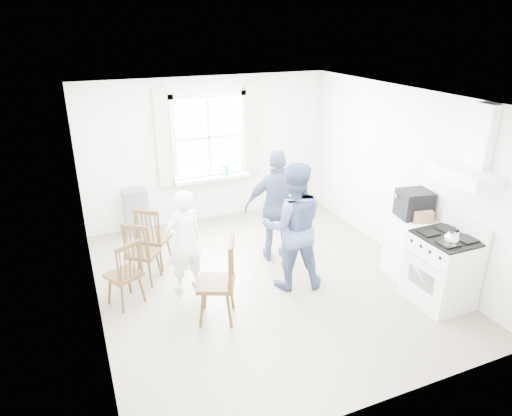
{
  "coord_description": "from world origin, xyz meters",
  "views": [
    {
      "loc": [
        -2.31,
        -5.17,
        3.46
      ],
      "look_at": [
        -0.05,
        0.2,
        1.06
      ],
      "focal_mm": 32.0,
      "sensor_mm": 36.0,
      "label": 1
    }
  ],
  "objects_px": {
    "person_left": "(184,241)",
    "stereo_stack": "(414,204)",
    "low_cabinet": "(409,247)",
    "gas_stove": "(442,269)",
    "windsor_chair_a": "(127,268)",
    "person_right": "(278,207)",
    "person_mid": "(293,226)",
    "windsor_chair_c": "(225,271)",
    "windsor_chair_b": "(139,247)"
  },
  "relations": [
    {
      "from": "person_left",
      "to": "stereo_stack",
      "type": "bearing_deg",
      "value": 149.31
    },
    {
      "from": "low_cabinet",
      "to": "stereo_stack",
      "type": "height_order",
      "value": "stereo_stack"
    },
    {
      "from": "low_cabinet",
      "to": "person_left",
      "type": "distance_m",
      "value": 3.2
    },
    {
      "from": "gas_stove",
      "to": "stereo_stack",
      "type": "distance_m",
      "value": 0.99
    },
    {
      "from": "low_cabinet",
      "to": "windsor_chair_a",
      "type": "relative_size",
      "value": 0.96
    },
    {
      "from": "person_right",
      "to": "person_left",
      "type": "bearing_deg",
      "value": 27.58
    },
    {
      "from": "windsor_chair_a",
      "to": "person_mid",
      "type": "xyz_separation_m",
      "value": [
        2.16,
        -0.34,
        0.33
      ]
    },
    {
      "from": "gas_stove",
      "to": "windsor_chair_a",
      "type": "xyz_separation_m",
      "value": [
        -3.76,
        1.46,
        0.08
      ]
    },
    {
      "from": "gas_stove",
      "to": "person_left",
      "type": "distance_m",
      "value": 3.39
    },
    {
      "from": "low_cabinet",
      "to": "windsor_chair_c",
      "type": "distance_m",
      "value": 2.78
    },
    {
      "from": "gas_stove",
      "to": "person_left",
      "type": "xyz_separation_m",
      "value": [
        -2.99,
        1.6,
        0.24
      ]
    },
    {
      "from": "windsor_chair_c",
      "to": "person_left",
      "type": "height_order",
      "value": "person_left"
    },
    {
      "from": "windsor_chair_a",
      "to": "stereo_stack",
      "type": "bearing_deg",
      "value": -10.16
    },
    {
      "from": "stereo_stack",
      "to": "windsor_chair_c",
      "type": "height_order",
      "value": "stereo_stack"
    },
    {
      "from": "low_cabinet",
      "to": "stereo_stack",
      "type": "xyz_separation_m",
      "value": [
        0.04,
        0.07,
        0.64
      ]
    },
    {
      "from": "windsor_chair_b",
      "to": "person_mid",
      "type": "distance_m",
      "value": 2.13
    },
    {
      "from": "stereo_stack",
      "to": "low_cabinet",
      "type": "bearing_deg",
      "value": -122.08
    },
    {
      "from": "low_cabinet",
      "to": "person_right",
      "type": "height_order",
      "value": "person_right"
    },
    {
      "from": "windsor_chair_a",
      "to": "person_right",
      "type": "xyz_separation_m",
      "value": [
        2.31,
        0.44,
        0.3
      ]
    },
    {
      "from": "low_cabinet",
      "to": "windsor_chair_a",
      "type": "xyz_separation_m",
      "value": [
        -3.83,
        0.76,
        0.12
      ]
    },
    {
      "from": "person_right",
      "to": "person_mid",
      "type": "bearing_deg",
      "value": 95.58
    },
    {
      "from": "windsor_chair_b",
      "to": "windsor_chair_a",
      "type": "bearing_deg",
      "value": -114.57
    },
    {
      "from": "gas_stove",
      "to": "person_left",
      "type": "bearing_deg",
      "value": 151.86
    },
    {
      "from": "gas_stove",
      "to": "low_cabinet",
      "type": "distance_m",
      "value": 0.7
    },
    {
      "from": "gas_stove",
      "to": "windsor_chair_a",
      "type": "relative_size",
      "value": 1.2
    },
    {
      "from": "windsor_chair_a",
      "to": "windsor_chair_b",
      "type": "relative_size",
      "value": 0.98
    },
    {
      "from": "low_cabinet",
      "to": "gas_stove",
      "type": "bearing_deg",
      "value": -95.68
    },
    {
      "from": "gas_stove",
      "to": "windsor_chair_c",
      "type": "relative_size",
      "value": 1.03
    },
    {
      "from": "windsor_chair_c",
      "to": "person_left",
      "type": "xyz_separation_m",
      "value": [
        -0.28,
        0.86,
        0.06
      ]
    },
    {
      "from": "low_cabinet",
      "to": "stereo_stack",
      "type": "distance_m",
      "value": 0.65
    },
    {
      "from": "windsor_chair_a",
      "to": "person_right",
      "type": "relative_size",
      "value": 0.54
    },
    {
      "from": "low_cabinet",
      "to": "person_mid",
      "type": "xyz_separation_m",
      "value": [
        -1.67,
        0.43,
        0.45
      ]
    },
    {
      "from": "gas_stove",
      "to": "person_mid",
      "type": "xyz_separation_m",
      "value": [
        -1.6,
        1.13,
        0.41
      ]
    },
    {
      "from": "gas_stove",
      "to": "person_mid",
      "type": "relative_size",
      "value": 0.62
    },
    {
      "from": "gas_stove",
      "to": "windsor_chair_c",
      "type": "height_order",
      "value": "gas_stove"
    },
    {
      "from": "windsor_chair_b",
      "to": "person_right",
      "type": "height_order",
      "value": "person_right"
    },
    {
      "from": "windsor_chair_a",
      "to": "windsor_chair_c",
      "type": "distance_m",
      "value": 1.29
    },
    {
      "from": "windsor_chair_b",
      "to": "person_right",
      "type": "relative_size",
      "value": 0.55
    },
    {
      "from": "stereo_stack",
      "to": "person_right",
      "type": "xyz_separation_m",
      "value": [
        -1.56,
        1.13,
        -0.22
      ]
    },
    {
      "from": "low_cabinet",
      "to": "person_mid",
      "type": "height_order",
      "value": "person_mid"
    },
    {
      "from": "windsor_chair_b",
      "to": "person_right",
      "type": "xyz_separation_m",
      "value": [
        2.09,
        -0.05,
        0.29
      ]
    },
    {
      "from": "person_right",
      "to": "gas_stove",
      "type": "bearing_deg",
      "value": 143.89
    },
    {
      "from": "low_cabinet",
      "to": "windsor_chair_b",
      "type": "bearing_deg",
      "value": 160.89
    },
    {
      "from": "windsor_chair_a",
      "to": "person_mid",
      "type": "bearing_deg",
      "value": -8.8
    },
    {
      "from": "low_cabinet",
      "to": "windsor_chair_b",
      "type": "xyz_separation_m",
      "value": [
        -3.61,
        1.25,
        0.13
      ]
    },
    {
      "from": "gas_stove",
      "to": "person_right",
      "type": "distance_m",
      "value": 2.42
    },
    {
      "from": "windsor_chair_a",
      "to": "person_right",
      "type": "height_order",
      "value": "person_right"
    },
    {
      "from": "gas_stove",
      "to": "person_mid",
      "type": "bearing_deg",
      "value": 144.85
    },
    {
      "from": "person_left",
      "to": "person_mid",
      "type": "bearing_deg",
      "value": 145.55
    },
    {
      "from": "person_mid",
      "to": "person_right",
      "type": "height_order",
      "value": "person_mid"
    }
  ]
}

